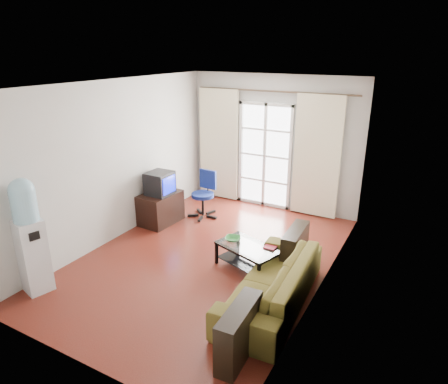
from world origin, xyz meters
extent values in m
plane|color=maroon|center=(0.00, 0.00, 0.00)|extent=(5.20, 5.20, 0.00)
plane|color=white|center=(0.00, 0.00, 2.70)|extent=(5.20, 5.20, 0.00)
cube|color=#B2B0AA|center=(0.00, 2.60, 1.35)|extent=(3.60, 0.02, 2.70)
cube|color=#B2B0AA|center=(0.00, -2.60, 1.35)|extent=(3.60, 0.02, 2.70)
cube|color=#B2B0AA|center=(-1.80, 0.00, 1.35)|extent=(0.02, 5.20, 2.70)
cube|color=#B2B0AA|center=(1.80, 0.00, 1.35)|extent=(0.02, 5.20, 2.70)
cube|color=white|center=(-0.15, 2.56, 1.07)|extent=(1.01, 0.02, 2.04)
cube|color=white|center=(-0.15, 2.54, 1.07)|extent=(1.16, 0.06, 2.15)
cylinder|color=#4C3F2D|center=(0.00, 2.50, 2.38)|extent=(3.30, 0.04, 0.04)
cube|color=beige|center=(-1.20, 2.48, 1.20)|extent=(0.90, 0.07, 2.35)
cube|color=beige|center=(0.95, 2.48, 1.20)|extent=(0.90, 0.07, 2.35)
cube|color=#9C9B9E|center=(0.80, 2.50, 0.33)|extent=(0.64, 0.12, 0.64)
imported|color=brown|center=(1.34, -0.63, 0.31)|extent=(2.20, 1.06, 0.62)
cube|color=silver|center=(0.70, 0.00, 0.37)|extent=(1.05, 0.79, 0.01)
cube|color=black|center=(0.70, 0.00, 0.12)|extent=(0.98, 0.72, 0.01)
cube|color=black|center=(0.21, -0.09, 0.19)|extent=(0.05, 0.05, 0.37)
cube|color=black|center=(1.04, -0.36, 0.19)|extent=(0.05, 0.05, 0.37)
cube|color=black|center=(0.36, 0.36, 0.19)|extent=(0.05, 0.05, 0.37)
cube|color=black|center=(1.19, 0.09, 0.19)|extent=(0.05, 0.05, 0.37)
imported|color=#388D33|center=(0.42, 0.05, 0.41)|extent=(0.35, 0.35, 0.06)
imported|color=#9F2813|center=(0.92, 0.16, 0.39)|extent=(0.21, 0.27, 0.02)
cube|color=black|center=(0.99, 0.10, 0.39)|extent=(0.15, 0.11, 0.02)
cube|color=black|center=(-1.50, 0.75, 0.29)|extent=(0.58, 0.83, 0.59)
cube|color=black|center=(-1.48, 0.74, 0.80)|extent=(0.42, 0.46, 0.42)
cube|color=#0C19E5|center=(-1.27, 0.74, 0.80)|extent=(0.02, 0.37, 0.31)
cube|color=black|center=(-1.67, 0.74, 0.80)|extent=(0.13, 0.31, 0.28)
cylinder|color=black|center=(-0.94, 1.38, 0.23)|extent=(0.05, 0.05, 0.46)
cylinder|color=navy|center=(-0.94, 1.38, 0.45)|extent=(0.44, 0.44, 0.07)
cube|color=navy|center=(-0.94, 1.58, 0.72)|extent=(0.36, 0.06, 0.38)
cube|color=silver|center=(-1.60, -1.90, 0.52)|extent=(0.41, 0.41, 1.05)
cylinder|color=#83B4CB|center=(-1.60, -1.90, 1.25)|extent=(0.32, 0.32, 0.42)
sphere|color=#83B4CB|center=(-1.60, -1.90, 1.46)|extent=(0.32, 0.32, 0.32)
cube|color=black|center=(-1.44, -1.94, 0.88)|extent=(0.08, 0.14, 0.11)
camera|label=1|loc=(2.95, -4.83, 3.17)|focal=32.00mm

